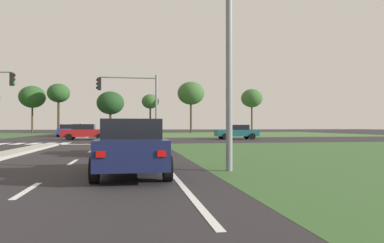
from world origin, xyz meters
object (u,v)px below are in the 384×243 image
object	(u,v)px
pedestrian_at_median	(81,128)
car_navy_sixth	(132,146)
treeline_fifth	(150,102)
treeline_seventh	(191,93)
car_grey_fifth	(127,138)
treeline_third	(59,94)
car_red_second	(85,132)
car_teal_near	(237,132)
car_blue_eighth	(68,130)
treeline_fourth	(110,103)
treeline_second	(32,97)
treeline_sixth	(252,98)
car_maroon_fourth	(75,130)
traffic_signal_near_right	(134,96)
car_white_seventh	(87,129)

from	to	relation	value
pedestrian_at_median	car_navy_sixth	bearing A→B (deg)	-2.58
treeline_fifth	treeline_seventh	world-z (taller)	treeline_seventh
car_grey_fifth	treeline_third	world-z (taller)	treeline_third
car_red_second	car_teal_near	bearing A→B (deg)	87.04
car_blue_eighth	treeline_fifth	bearing A→B (deg)	-116.69
treeline_third	car_navy_sixth	bearing A→B (deg)	-77.18
car_grey_fifth	car_navy_sixth	size ratio (longest dim) A/B	0.99
treeline_fourth	treeline_second	bearing A→B (deg)	172.55
car_navy_sixth	treeline_third	distance (m)	59.92
pedestrian_at_median	treeline_fifth	world-z (taller)	treeline_fifth
car_grey_fifth	treeline_fourth	distance (m)	52.08
car_navy_sixth	treeline_sixth	size ratio (longest dim) A/B	0.51
treeline_seventh	car_maroon_fourth	bearing A→B (deg)	-140.71
car_maroon_fourth	traffic_signal_near_right	xyz separation A→B (m)	(8.12, -24.97, 2.89)
car_grey_fifth	traffic_signal_near_right	size ratio (longest dim) A/B	0.81
car_red_second	pedestrian_at_median	bearing A→B (deg)	-168.67
car_navy_sixth	treeline_sixth	bearing A→B (deg)	67.70
traffic_signal_near_right	treeline_third	distance (m)	42.71
car_teal_near	car_blue_eighth	bearing A→B (deg)	57.64
treeline_third	treeline_sixth	size ratio (longest dim) A/B	1.05
car_red_second	treeline_third	world-z (taller)	treeline_third
car_teal_near	car_grey_fifth	world-z (taller)	car_grey_fifth
car_white_seventh	treeline_fifth	xyz separation A→B (m)	(11.70, 3.61, 5.37)
car_grey_fifth	car_blue_eighth	distance (m)	30.54
car_teal_near	traffic_signal_near_right	distance (m)	13.36
traffic_signal_near_right	treeline_sixth	bearing A→B (deg)	59.43
traffic_signal_near_right	pedestrian_at_median	world-z (taller)	traffic_signal_near_right
car_navy_sixth	treeline_third	bearing A→B (deg)	102.82
treeline_fourth	car_white_seventh	bearing A→B (deg)	-147.87
treeline_third	car_blue_eighth	bearing A→B (deg)	-76.13
car_teal_near	treeline_third	xyz separation A→B (m)	(-23.95, 32.76, 6.54)
car_white_seventh	treeline_seventh	xyz separation A→B (m)	(19.54, 1.66, 6.97)
treeline_sixth	treeline_fourth	bearing A→B (deg)	174.77
car_grey_fifth	car_maroon_fourth	bearing A→B (deg)	102.47
pedestrian_at_median	treeline_fourth	distance (m)	26.76
car_red_second	car_navy_sixth	xyz separation A→B (m)	(4.51, -26.11, 0.01)
car_red_second	pedestrian_at_median	distance (m)	7.17
car_maroon_fourth	traffic_signal_near_right	world-z (taller)	traffic_signal_near_right
car_maroon_fourth	pedestrian_at_median	size ratio (longest dim) A/B	2.68
car_red_second	treeline_seventh	distance (m)	36.80
car_red_second	car_maroon_fourth	bearing A→B (deg)	-168.24
car_maroon_fourth	car_navy_sixth	bearing A→B (deg)	100.56
car_maroon_fourth	treeline_seventh	bearing A→B (deg)	-140.71
car_navy_sixth	treeline_seventh	xyz separation A→B (m)	(11.45, 58.53, 6.95)
car_white_seventh	traffic_signal_near_right	world-z (taller)	traffic_signal_near_right
pedestrian_at_median	car_maroon_fourth	bearing A→B (deg)	179.36
car_maroon_fourth	treeline_fifth	bearing A→B (deg)	-122.97
treeline_fifth	car_navy_sixth	bearing A→B (deg)	-93.42
car_teal_near	car_maroon_fourth	size ratio (longest dim) A/B	0.98
car_navy_sixth	treeline_sixth	world-z (taller)	treeline_sixth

